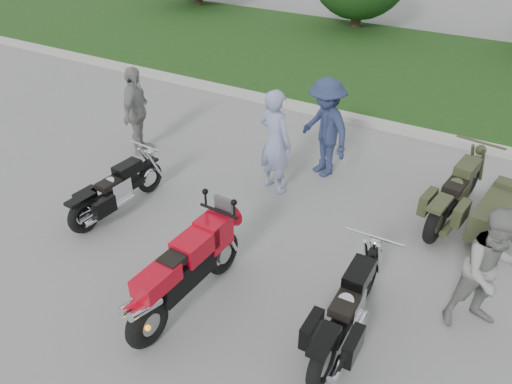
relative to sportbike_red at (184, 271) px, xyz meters
The scene contains 11 objects.
ground 0.92m from the sportbike_red, 85.63° to the left, with size 80.00×80.00×0.00m, color gray.
curb 6.70m from the sportbike_red, 89.56° to the left, with size 60.00×0.30×0.15m, color #B6B3AB.
grass_strip 10.84m from the sportbike_red, 89.73° to the left, with size 60.00×8.00×0.14m, color #2F521C.
sportbike_red is the anchor object (origin of this frame).
cruiser_left 2.64m from the sportbike_red, 153.78° to the left, with size 0.40×2.06×0.79m.
cruiser_right 2.10m from the sportbike_red, 14.23° to the left, with size 0.39×2.25×0.87m.
cruiser_sidecar 4.83m from the sportbike_red, 51.00° to the left, with size 1.34×2.36×0.91m.
person_stripe 3.23m from the sportbike_red, 96.99° to the left, with size 0.70×0.46×1.93m, color #8E94C1.
person_grey 3.80m from the sportbike_red, 25.72° to the left, with size 0.85×0.66×1.74m, color gray.
person_denim 4.16m from the sportbike_red, 88.04° to the left, with size 1.23×0.71×1.91m, color navy.
person_back 4.61m from the sportbike_red, 138.61° to the left, with size 1.07×0.44×1.82m, color #979792.
Camera 1 is at (3.17, -4.40, 4.97)m, focal length 35.00 mm.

